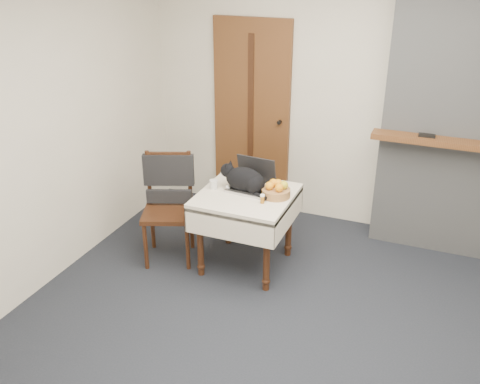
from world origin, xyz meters
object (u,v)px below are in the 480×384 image
object	(u,v)px
door	(252,117)
fruit_basket	(276,190)
pill_bottle	(262,199)
chair	(168,192)
laptop	(252,181)
side_table	(246,206)
cream_jar	(214,184)
cat	(245,180)

from	to	relation	value
door	fruit_basket	world-z (taller)	door
pill_bottle	chair	world-z (taller)	chair
laptop	door	bearing A→B (deg)	116.48
door	side_table	xyz separation A→B (m)	(0.41, -1.17, -0.41)
laptop	chair	size ratio (longest dim) A/B	0.39
door	cream_jar	xyz separation A→B (m)	(0.11, -1.18, -0.26)
cream_jar	chair	xyz separation A→B (m)	(-0.42, -0.06, -0.12)
cream_jar	pill_bottle	bearing A→B (deg)	-12.96
fruit_basket	side_table	bearing A→B (deg)	-168.64
door	cat	xyz separation A→B (m)	(0.38, -1.12, -0.20)
laptop	cream_jar	size ratio (longest dim) A/B	4.82
cat	chair	distance (m)	0.72
cat	cream_jar	bearing A→B (deg)	-161.08
side_table	pill_bottle	distance (m)	0.27
cat	pill_bottle	world-z (taller)	cat
cat	pill_bottle	distance (m)	0.29
laptop	pill_bottle	xyz separation A→B (m)	(0.19, -0.25, -0.03)
fruit_basket	chair	bearing A→B (deg)	-173.28
chair	pill_bottle	bearing A→B (deg)	-24.86
laptop	pill_bottle	size ratio (longest dim) A/B	5.00
door	cream_jar	bearing A→B (deg)	-84.84
door	fruit_basket	size ratio (longest dim) A/B	8.30
door	side_table	world-z (taller)	door
side_table	cat	world-z (taller)	cat
cream_jar	cat	bearing A→B (deg)	12.08
chair	cream_jar	bearing A→B (deg)	-13.55
cream_jar	fruit_basket	world-z (taller)	fruit_basket
pill_bottle	fruit_basket	bearing A→B (deg)	70.15
cream_jar	fruit_basket	distance (m)	0.55
laptop	fruit_basket	bearing A→B (deg)	-12.15
fruit_basket	pill_bottle	bearing A→B (deg)	-109.85
cream_jar	side_table	bearing A→B (deg)	1.16
laptop	fruit_basket	xyz separation A→B (m)	(0.25, -0.08, -0.01)
chair	laptop	bearing A→B (deg)	-6.69
cream_jar	pill_bottle	distance (m)	0.50
side_table	laptop	xyz separation A→B (m)	(0.00, 0.13, 0.18)
pill_bottle	cream_jar	bearing A→B (deg)	167.04
door	laptop	size ratio (longest dim) A/B	5.24
door	pill_bottle	bearing A→B (deg)	-65.21
door	chair	bearing A→B (deg)	-104.23
pill_bottle	chair	bearing A→B (deg)	176.56
laptop	cat	world-z (taller)	laptop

